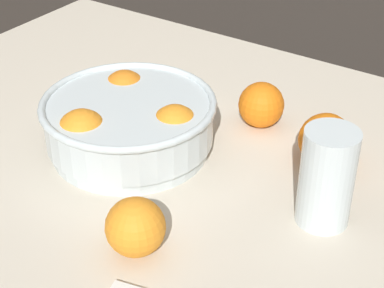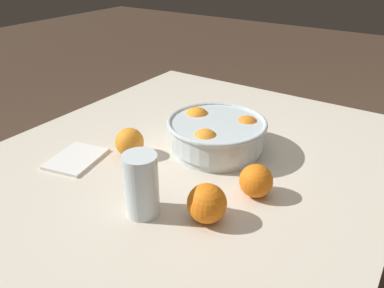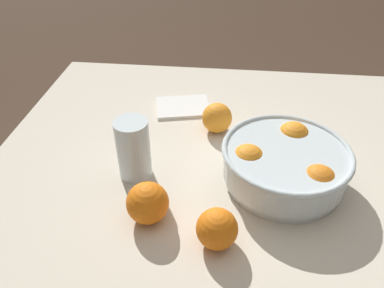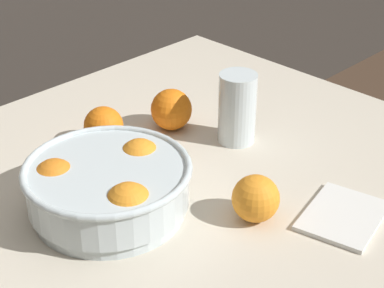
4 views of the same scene
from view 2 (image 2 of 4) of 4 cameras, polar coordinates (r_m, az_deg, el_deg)
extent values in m
cube|color=beige|center=(1.02, -0.52, -2.81)|extent=(1.22, 1.02, 0.03)
cylinder|color=#936B47|center=(1.83, -2.49, -1.85)|extent=(0.05, 0.05, 0.75)
cylinder|color=#936B47|center=(1.57, 25.78, -10.89)|extent=(0.05, 0.05, 0.75)
cylinder|color=silver|center=(1.05, 3.69, -0.37)|extent=(0.25, 0.25, 0.02)
cylinder|color=silver|center=(1.03, 3.76, 1.70)|extent=(0.26, 0.26, 0.06)
torus|color=silver|center=(1.02, 3.81, 3.30)|extent=(0.27, 0.27, 0.01)
sphere|color=orange|center=(0.96, 1.85, 0.00)|extent=(0.08, 0.08, 0.08)
sphere|color=orange|center=(1.05, 8.34, 2.30)|extent=(0.07, 0.07, 0.07)
sphere|color=orange|center=(1.08, 0.75, 3.59)|extent=(0.08, 0.08, 0.08)
cylinder|color=#F4A314|center=(0.80, -7.65, -7.25)|extent=(0.06, 0.06, 0.11)
cylinder|color=silver|center=(0.79, -7.73, -6.19)|extent=(0.07, 0.07, 0.14)
sphere|color=orange|center=(0.86, 9.72, -5.54)|extent=(0.08, 0.08, 0.08)
sphere|color=orange|center=(1.03, -9.50, 0.30)|extent=(0.08, 0.08, 0.08)
sphere|color=orange|center=(0.78, 2.28, -9.02)|extent=(0.08, 0.08, 0.08)
cube|color=white|center=(1.05, -17.23, -2.12)|extent=(0.17, 0.14, 0.01)
camera|label=1|loc=(1.14, -48.63, 22.50)|focal=60.00mm
camera|label=3|loc=(0.70, 53.82, 22.47)|focal=35.00mm
camera|label=4|loc=(1.76, -8.85, 31.83)|focal=60.00mm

